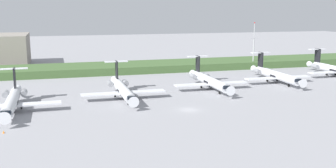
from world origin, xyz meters
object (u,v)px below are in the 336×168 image
Objects in this scene: regional_jet_fourth at (209,81)px; antenna_mast at (254,49)px; regional_jet_second at (12,101)px; regional_jet_sixth at (335,69)px; regional_jet_third at (123,89)px; safety_cone_front_marker at (4,132)px; regional_jet_fifth at (276,75)px.

antenna_mast is at bearing 46.59° from regional_jet_fourth.
regional_jet_sixth is at bearing 11.17° from regional_jet_second.
regional_jet_third is at bearing 13.50° from regional_jet_second.
safety_cone_front_marker is at bearing -160.14° from regional_jet_sixth.
regional_jet_fourth is 1.65× the size of antenna_mast.
safety_cone_front_marker is at bearing -143.70° from antenna_mast.
regional_jet_third is 1.00× the size of regional_jet_fourth.
regional_jet_second is 82.43m from regional_jet_fifth.
antenna_mast is (61.26, 41.10, 5.32)m from regional_jet_third.
regional_jet_second is 1.00× the size of regional_jet_fifth.
antenna_mast reaches higher than regional_jet_second.
regional_jet_fifth is 87.78m from safety_cone_front_marker.
regional_jet_fifth is 27.76m from regional_jet_sixth.
regional_jet_second is 110.19m from regional_jet_sixth.
regional_jet_second is at bearing 89.77° from safety_cone_front_marker.
regional_jet_second reaches higher than safety_cone_front_marker.
regional_jet_fourth is 53.29m from regional_jet_sixth.
regional_jet_fifth is at bearing -169.54° from regional_jet_sixth.
regional_jet_third is 56.36× the size of safety_cone_front_marker.
antenna_mast is (8.34, 31.49, 5.32)m from regional_jet_fifth.
safety_cone_front_marker is (-108.18, -39.08, -2.26)m from regional_jet_sixth.
regional_jet_sixth is (52.52, 9.02, 0.00)m from regional_jet_fourth.
regional_jet_sixth is (108.11, 21.34, 0.00)m from regional_jet_second.
regional_jet_second is 1.00× the size of regional_jet_third.
regional_jet_fourth is at bearing -171.02° from regional_jet_fifth.
regional_jet_sixth is (80.22, 14.65, 0.00)m from regional_jet_third.
regional_jet_third is at bearing 41.16° from safety_cone_front_marker.
safety_cone_front_marker is at bearing -138.84° from regional_jet_third.
regional_jet_sixth reaches higher than safety_cone_front_marker.
regional_jet_second is at bearing -168.83° from regional_jet_sixth.
regional_jet_fifth and regional_jet_sixth have the same top height.
regional_jet_third is 1.65× the size of antenna_mast.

